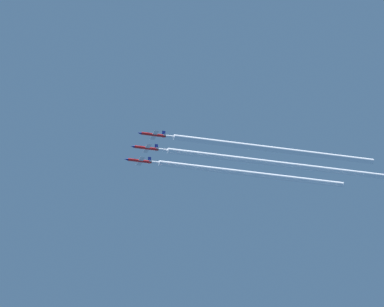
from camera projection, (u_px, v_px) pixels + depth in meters
jet_far_left at (152, 135)px, 511.89m from camera, size 7.24×10.55×2.54m
jet_inner_left at (145, 148)px, 522.42m from camera, size 7.24×10.55×2.54m
jet_center at (139, 161)px, 531.65m from camera, size 7.24×10.55×2.54m
smoke_trail_far_left at (271, 149)px, 522.11m from camera, size 2.05×78.51×2.05m
smoke_trail_inner_left at (279, 164)px, 534.18m from camera, size 2.05×91.77×2.05m
smoke_trail_center at (249, 174)px, 541.46m from camera, size 2.05×74.95×2.05m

